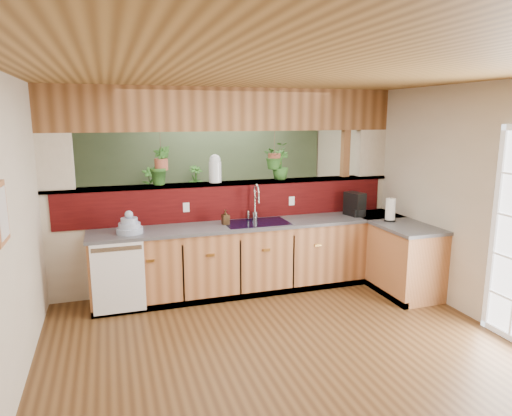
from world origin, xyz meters
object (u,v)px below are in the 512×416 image
object	(u,v)px
soap_dispenser	(225,217)
glass_jar	(215,168)
paper_towel	(390,210)
shelving_console	(177,219)
faucet	(256,201)
dish_stack	(129,226)
coffee_maker	(355,205)

from	to	relation	value
soap_dispenser	glass_jar	world-z (taller)	glass_jar
paper_towel	shelving_console	world-z (taller)	paper_towel
paper_towel	shelving_console	size ratio (longest dim) A/B	0.23
faucet	dish_stack	xyz separation A→B (m)	(-1.61, -0.21, -0.17)
paper_towel	shelving_console	distance (m)	3.65
dish_stack	soap_dispenser	size ratio (longest dim) A/B	1.63
faucet	glass_jar	xyz separation A→B (m)	(-0.48, 0.22, 0.41)
coffee_maker	soap_dispenser	bearing A→B (deg)	163.72
faucet	shelving_console	distance (m)	2.34
dish_stack	soap_dispenser	distance (m)	1.17
dish_stack	coffee_maker	xyz separation A→B (m)	(2.99, 0.05, 0.06)
coffee_maker	shelving_console	distance (m)	3.15
faucet	shelving_console	size ratio (longest dim) A/B	0.34
paper_towel	soap_dispenser	bearing A→B (deg)	167.02
soap_dispenser	coffee_maker	bearing A→B (deg)	-1.16
soap_dispenser	glass_jar	bearing A→B (deg)	97.34
coffee_maker	paper_towel	bearing A→B (deg)	-74.52
soap_dispenser	glass_jar	distance (m)	0.68
dish_stack	faucet	bearing A→B (deg)	7.39
faucet	glass_jar	distance (m)	0.67
coffee_maker	glass_jar	xyz separation A→B (m)	(-1.86, 0.38, 0.53)
faucet	soap_dispenser	world-z (taller)	faucet
faucet	paper_towel	size ratio (longest dim) A/B	1.51
dish_stack	paper_towel	world-z (taller)	paper_towel
faucet	coffee_maker	xyz separation A→B (m)	(1.38, -0.16, -0.11)
soap_dispenser	dish_stack	bearing A→B (deg)	-175.90
coffee_maker	paper_towel	distance (m)	0.51
dish_stack	coffee_maker	size ratio (longest dim) A/B	0.97
soap_dispenser	glass_jar	xyz separation A→B (m)	(-0.04, 0.35, 0.58)
shelving_console	faucet	bearing A→B (deg)	-90.92
dish_stack	soap_dispenser	world-z (taller)	dish_stack
coffee_maker	shelving_console	bearing A→B (deg)	117.57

